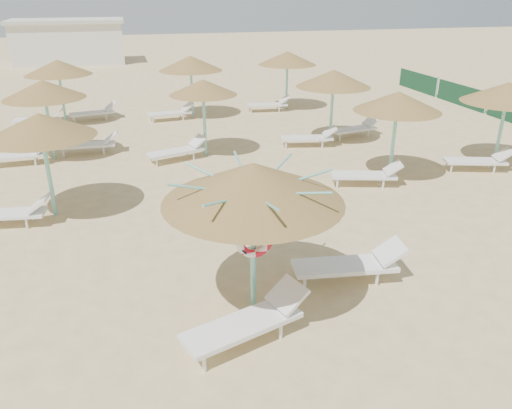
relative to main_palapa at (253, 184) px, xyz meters
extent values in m
plane|color=#D8BE83|center=(0.39, 0.05, -2.44)|extent=(120.00, 120.00, 0.00)
cylinder|color=#75CBBF|center=(0.00, 0.00, -1.26)|extent=(0.11, 0.11, 2.35)
cone|color=olive|center=(0.00, 0.00, 0.02)|extent=(3.13, 3.13, 0.70)
cylinder|color=#75CBBF|center=(0.00, 0.00, -0.24)|extent=(0.20, 0.20, 0.12)
cylinder|color=#75CBBF|center=(0.72, 0.00, -0.03)|extent=(1.41, 0.04, 0.36)
cylinder|color=#75CBBF|center=(0.51, 0.51, -0.03)|extent=(1.03, 1.03, 0.36)
cylinder|color=#75CBBF|center=(0.00, 0.72, -0.03)|extent=(0.04, 1.41, 0.36)
cylinder|color=#75CBBF|center=(-0.51, 0.51, -0.03)|extent=(1.03, 1.03, 0.36)
cylinder|color=#75CBBF|center=(-0.72, 0.00, -0.03)|extent=(1.41, 0.04, 0.36)
cylinder|color=#75CBBF|center=(-0.51, -0.51, -0.03)|extent=(1.03, 1.03, 0.36)
cylinder|color=#75CBBF|center=(0.00, -0.72, -0.03)|extent=(0.04, 1.41, 0.36)
cylinder|color=#75CBBF|center=(0.51, -0.51, -0.03)|extent=(1.03, 1.03, 0.36)
torus|color=red|center=(0.00, -0.10, -1.02)|extent=(0.68, 0.15, 0.68)
cylinder|color=white|center=(-1.17, -1.52, -2.29)|extent=(0.06, 0.06, 0.30)
cylinder|color=white|center=(-1.35, -1.01, -2.29)|extent=(0.06, 0.06, 0.30)
cylinder|color=white|center=(0.20, -1.05, -2.29)|extent=(0.06, 0.06, 0.30)
cylinder|color=white|center=(0.03, -0.54, -2.29)|extent=(0.06, 0.06, 0.30)
cube|color=white|center=(-0.45, -0.99, -2.09)|extent=(2.15, 1.29, 0.09)
cube|color=white|center=(0.42, -0.70, -1.83)|extent=(0.70, 0.78, 0.39)
cylinder|color=white|center=(1.08, 0.20, -2.28)|extent=(0.07, 0.07, 0.30)
cylinder|color=white|center=(1.15, 0.74, -2.28)|extent=(0.07, 0.07, 0.30)
cylinder|color=white|center=(2.54, 0.01, -2.28)|extent=(0.07, 0.07, 0.30)
cylinder|color=white|center=(2.61, 0.55, -2.28)|extent=(0.07, 0.07, 0.30)
cube|color=white|center=(1.98, 0.36, -2.09)|extent=(2.13, 0.93, 0.09)
cube|color=white|center=(2.89, 0.24, -1.83)|extent=(0.61, 0.71, 0.40)
cylinder|color=#75CBBF|center=(-3.99, 5.25, -1.29)|extent=(0.11, 0.11, 2.30)
cone|color=olive|center=(-3.99, 5.25, -0.05)|extent=(2.63, 2.63, 0.59)
cylinder|color=#75CBBF|center=(-3.99, 5.25, -0.29)|extent=(0.20, 0.20, 0.12)
cylinder|color=white|center=(-4.58, 4.53, -2.30)|extent=(0.06, 0.06, 0.28)
cylinder|color=white|center=(-4.51, 5.03, -2.30)|extent=(0.06, 0.06, 0.28)
cube|color=white|center=(-5.09, 4.85, -2.12)|extent=(1.96, 0.86, 0.08)
cube|color=white|center=(-4.25, 4.74, -1.88)|extent=(0.56, 0.66, 0.36)
cylinder|color=#75CBBF|center=(-4.49, 10.19, -1.29)|extent=(0.11, 0.11, 2.30)
cone|color=olive|center=(-4.49, 10.19, -0.05)|extent=(2.66, 2.66, 0.60)
cylinder|color=#75CBBF|center=(-4.49, 10.19, -0.29)|extent=(0.20, 0.20, 0.12)
cylinder|color=white|center=(-5.03, 9.56, -2.30)|extent=(0.06, 0.06, 0.28)
cylinder|color=white|center=(-5.05, 10.06, -2.30)|extent=(0.06, 0.06, 0.28)
cube|color=white|center=(-5.59, 9.79, -2.12)|extent=(1.92, 0.70, 0.08)
cube|color=white|center=(-4.74, 9.82, -1.88)|extent=(0.51, 0.62, 0.36)
cylinder|color=white|center=(-4.19, 10.27, -2.30)|extent=(0.06, 0.06, 0.28)
cylinder|color=white|center=(-4.17, 10.77, -2.30)|extent=(0.06, 0.06, 0.28)
cylinder|color=white|center=(-2.85, 10.22, -2.30)|extent=(0.06, 0.06, 0.28)
cylinder|color=white|center=(-2.83, 10.72, -2.30)|extent=(0.06, 0.06, 0.28)
cube|color=white|center=(-3.39, 10.49, -2.12)|extent=(1.92, 0.70, 0.08)
cube|color=white|center=(-2.54, 10.45, -1.88)|extent=(0.51, 0.62, 0.36)
cylinder|color=#75CBBF|center=(-4.51, 15.27, -1.29)|extent=(0.11, 0.11, 2.30)
cone|color=olive|center=(-4.51, 15.27, -0.04)|extent=(2.76, 2.76, 0.62)
cylinder|color=#75CBBF|center=(-4.51, 15.27, -0.29)|extent=(0.20, 0.20, 0.12)
cylinder|color=white|center=(-6.44, 14.77, -2.30)|extent=(0.06, 0.06, 0.28)
cylinder|color=white|center=(-6.35, 15.26, -2.30)|extent=(0.06, 0.06, 0.28)
cylinder|color=white|center=(-5.12, 14.52, -2.30)|extent=(0.06, 0.06, 0.28)
cylinder|color=white|center=(-5.03, 15.01, -2.30)|extent=(0.06, 0.06, 0.28)
cube|color=white|center=(-5.61, 14.87, -2.12)|extent=(1.98, 0.96, 0.08)
cube|color=white|center=(-4.78, 14.71, -1.88)|extent=(0.59, 0.68, 0.36)
cylinder|color=white|center=(-4.15, 15.18, -2.30)|extent=(0.06, 0.06, 0.28)
cylinder|color=white|center=(-4.24, 15.67, -2.30)|extent=(0.06, 0.06, 0.28)
cylinder|color=white|center=(-2.83, 15.42, -2.30)|extent=(0.06, 0.06, 0.28)
cylinder|color=white|center=(-2.92, 15.91, -2.30)|extent=(0.06, 0.06, 0.28)
cube|color=white|center=(-3.41, 15.57, -2.12)|extent=(1.98, 0.96, 0.08)
cube|color=white|center=(-2.58, 15.72, -1.88)|extent=(0.59, 0.68, 0.36)
cylinder|color=#75CBBF|center=(0.66, 9.30, -1.29)|extent=(0.11, 0.11, 2.30)
cone|color=olive|center=(0.66, 9.30, -0.06)|extent=(2.30, 2.30, 0.52)
cylinder|color=#75CBBF|center=(0.66, 9.30, -0.29)|extent=(0.20, 0.20, 0.12)
cylinder|color=white|center=(-1.13, 8.41, -2.30)|extent=(0.06, 0.06, 0.28)
cylinder|color=white|center=(-1.28, 8.89, -2.30)|extent=(0.06, 0.06, 0.28)
cylinder|color=white|center=(0.16, 8.83, -2.30)|extent=(0.06, 0.06, 0.28)
cylinder|color=white|center=(0.01, 9.30, -2.30)|extent=(0.06, 0.06, 0.28)
cube|color=white|center=(-0.44, 8.90, -2.12)|extent=(2.00, 1.17, 0.08)
cube|color=white|center=(0.37, 9.16, -1.88)|extent=(0.65, 0.72, 0.36)
cylinder|color=#75CBBF|center=(1.03, 15.05, -1.29)|extent=(0.11, 0.11, 2.30)
cone|color=olive|center=(1.03, 15.05, -0.04)|extent=(2.81, 2.81, 0.63)
cylinder|color=#75CBBF|center=(1.03, 15.05, -0.29)|extent=(0.20, 0.20, 0.12)
cylinder|color=white|center=(-0.83, 14.30, -2.30)|extent=(0.06, 0.06, 0.28)
cylinder|color=white|center=(-0.89, 14.80, -2.30)|extent=(0.06, 0.06, 0.28)
cylinder|color=white|center=(0.51, 14.47, -2.30)|extent=(0.06, 0.06, 0.28)
cylinder|color=white|center=(0.45, 14.97, -2.30)|extent=(0.06, 0.06, 0.28)
cube|color=white|center=(-0.07, 14.65, -2.12)|extent=(1.96, 0.86, 0.08)
cube|color=white|center=(0.78, 14.76, -1.88)|extent=(0.56, 0.66, 0.36)
cylinder|color=#75CBBF|center=(5.82, 5.52, -1.29)|extent=(0.11, 0.11, 2.30)
cone|color=olive|center=(5.82, 5.52, -0.05)|extent=(2.58, 2.58, 0.58)
cylinder|color=#75CBBF|center=(5.82, 5.52, -0.29)|extent=(0.20, 0.20, 0.12)
cylinder|color=white|center=(3.88, 5.10, -2.30)|extent=(0.06, 0.06, 0.28)
cylinder|color=white|center=(4.02, 5.58, -2.30)|extent=(0.06, 0.06, 0.28)
cylinder|color=white|center=(5.18, 4.73, -2.30)|extent=(0.06, 0.06, 0.28)
cylinder|color=white|center=(5.32, 5.21, -2.30)|extent=(0.06, 0.06, 0.28)
cube|color=white|center=(4.72, 5.12, -2.12)|extent=(2.00, 1.12, 0.08)
cube|color=white|center=(5.54, 4.88, -1.88)|extent=(0.63, 0.71, 0.36)
cylinder|color=#75CBBF|center=(5.57, 9.74, -1.29)|extent=(0.11, 0.11, 2.30)
cone|color=olive|center=(5.57, 9.74, -0.04)|extent=(2.77, 2.77, 0.62)
cylinder|color=#75CBBF|center=(5.57, 9.74, -0.29)|extent=(0.20, 0.20, 0.12)
cylinder|color=white|center=(3.64, 9.25, -2.30)|extent=(0.06, 0.06, 0.28)
cylinder|color=white|center=(3.74, 9.74, -2.30)|extent=(0.06, 0.06, 0.28)
cylinder|color=white|center=(4.96, 8.99, -2.30)|extent=(0.06, 0.06, 0.28)
cylinder|color=white|center=(5.06, 9.48, -2.30)|extent=(0.06, 0.06, 0.28)
cube|color=white|center=(4.47, 9.34, -2.12)|extent=(1.99, 0.98, 0.08)
cube|color=white|center=(5.31, 9.17, -1.88)|extent=(0.59, 0.68, 0.36)
cylinder|color=white|center=(5.94, 9.64, -2.30)|extent=(0.06, 0.06, 0.28)
cylinder|color=white|center=(5.84, 10.13, -2.30)|extent=(0.06, 0.06, 0.28)
cylinder|color=white|center=(7.26, 9.90, -2.30)|extent=(0.06, 0.06, 0.28)
cylinder|color=white|center=(7.16, 10.39, -2.30)|extent=(0.06, 0.06, 0.28)
cube|color=white|center=(6.67, 10.04, -2.12)|extent=(1.99, 0.98, 0.08)
cube|color=white|center=(7.51, 10.21, -1.88)|extent=(0.59, 0.68, 0.36)
cylinder|color=#75CBBF|center=(5.72, 15.64, -1.29)|extent=(0.11, 0.11, 2.30)
cone|color=olive|center=(5.72, 15.64, -0.04)|extent=(2.76, 2.76, 0.62)
cylinder|color=#75CBBF|center=(5.72, 15.64, -0.29)|extent=(0.20, 0.20, 0.12)
cylinder|color=white|center=(3.79, 15.08, -2.30)|extent=(0.06, 0.06, 0.28)
cylinder|color=white|center=(3.85, 15.58, -2.30)|extent=(0.06, 0.06, 0.28)
cylinder|color=white|center=(5.13, 14.93, -2.30)|extent=(0.06, 0.06, 0.28)
cylinder|color=white|center=(5.19, 15.43, -2.30)|extent=(0.06, 0.06, 0.28)
cube|color=white|center=(4.62, 15.24, -2.12)|extent=(1.96, 0.83, 0.08)
cube|color=white|center=(5.46, 15.14, -1.88)|extent=(0.55, 0.65, 0.36)
cylinder|color=#75CBBF|center=(9.89, 5.82, -1.29)|extent=(0.11, 0.11, 2.30)
cone|color=olive|center=(9.89, 5.82, -0.04)|extent=(2.85, 2.85, 0.64)
cylinder|color=#75CBBF|center=(9.89, 5.82, -0.29)|extent=(0.20, 0.20, 0.12)
cylinder|color=white|center=(7.95, 5.42, -2.30)|extent=(0.06, 0.06, 0.28)
cylinder|color=white|center=(8.10, 5.90, -2.30)|extent=(0.06, 0.06, 0.28)
cylinder|color=white|center=(9.24, 5.02, -2.30)|extent=(0.06, 0.06, 0.28)
cylinder|color=white|center=(9.39, 5.49, -2.30)|extent=(0.06, 0.06, 0.28)
cube|color=white|center=(8.79, 5.42, -2.12)|extent=(2.00, 1.16, 0.08)
cube|color=white|center=(9.60, 5.16, -1.88)|extent=(0.64, 0.72, 0.36)
cube|color=silver|center=(-5.61, 35.05, -0.94)|extent=(8.00, 4.00, 3.00)
cube|color=beige|center=(-5.61, 35.05, 0.69)|extent=(8.40, 4.40, 0.25)
cube|color=#1C542F|center=(14.39, 14.05, -1.94)|extent=(0.08, 3.80, 1.00)
cylinder|color=#75CBBF|center=(14.39, 12.15, -1.89)|extent=(0.08, 0.08, 1.10)
cube|color=#1C542F|center=(14.39, 18.05, -1.94)|extent=(0.08, 3.80, 1.00)
cylinder|color=#75CBBF|center=(14.39, 16.15, -1.89)|extent=(0.08, 0.08, 1.10)
camera|label=1|loc=(-1.94, -7.55, 3.02)|focal=35.00mm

